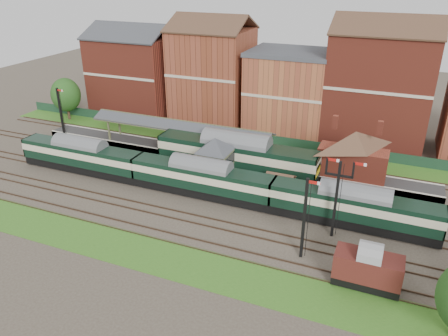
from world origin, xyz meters
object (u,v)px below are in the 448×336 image
at_px(dmu_train, 201,178).
at_px(platform_railcar, 236,155).
at_px(signal_box, 215,160).
at_px(semaphore_bracket, 337,194).
at_px(goods_van_a, 368,268).

distance_m(dmu_train, platform_railcar, 6.74).
distance_m(signal_box, dmu_train, 3.39).
bearing_deg(dmu_train, platform_railcar, 75.23).
relative_size(semaphore_bracket, goods_van_a, 1.52).
xyz_separation_m(signal_box, dmu_train, (-0.28, -3.25, -0.91)).
bearing_deg(semaphore_bracket, goods_van_a, -59.54).
height_order(platform_railcar, goods_van_a, platform_railcar).
xyz_separation_m(semaphore_bracket, platform_railcar, (-13.61, 9.00, -1.90)).
bearing_deg(goods_van_a, semaphore_bracket, 120.46).
distance_m(signal_box, platform_railcar, 3.58).
height_order(signal_box, dmu_train, signal_box).
bearing_deg(platform_railcar, dmu_train, -104.77).
relative_size(platform_railcar, goods_van_a, 3.80).
height_order(signal_box, goods_van_a, signal_box).
height_order(semaphore_bracket, platform_railcar, semaphore_bracket).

